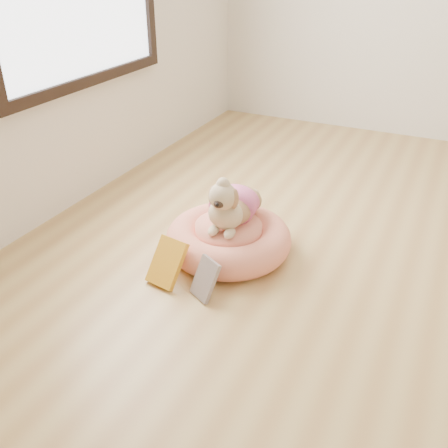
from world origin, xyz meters
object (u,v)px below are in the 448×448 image
at_px(dog, 231,196).
at_px(book_white, 205,279).
at_px(pet_bed, 228,239).
at_px(book_yellow, 167,262).

height_order(dog, book_white, dog).
xyz_separation_m(pet_bed, book_yellow, (-0.15, -0.33, 0.02)).
distance_m(pet_bed, book_yellow, 0.36).
height_order(dog, book_yellow, dog).
relative_size(dog, book_yellow, 1.79).
bearing_deg(book_white, dog, 126.09).
distance_m(book_yellow, book_white, 0.21).
distance_m(dog, book_yellow, 0.43).
xyz_separation_m(book_yellow, book_white, (0.20, -0.02, -0.01)).
height_order(pet_bed, book_yellow, book_yellow).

